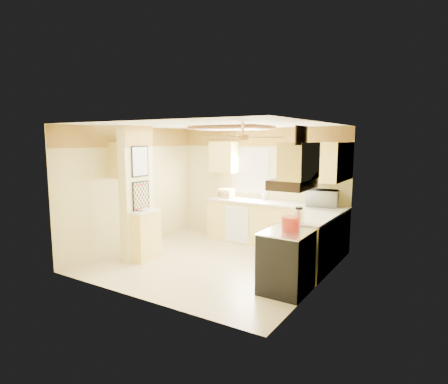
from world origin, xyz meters
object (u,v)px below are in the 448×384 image
Objects in this scene: stove at (286,261)px; dutch_oven at (291,223)px; bowl at (143,209)px; kettle at (299,216)px; microwave at (322,198)px.

stove is 3.14× the size of dutch_oven.
bowl is 2.88m from kettle.
dutch_oven reaches higher than bowl.
microwave is 2.06m from dutch_oven.
stove is 1.55× the size of microwave.
bowl is 2.85m from dutch_oven.
kettle is (-0.02, 0.38, 0.05)m from dutch_oven.
kettle is (0.15, -1.67, -0.04)m from microwave.
stove is at bearing -87.83° from kettle.
stove is 2.89m from bowl.
microwave reaches higher than bowl.
bowl reaches higher than stove.
kettle is at bearing 11.17° from bowl.
kettle reaches higher than bowl.
microwave is 2.81× the size of bowl.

